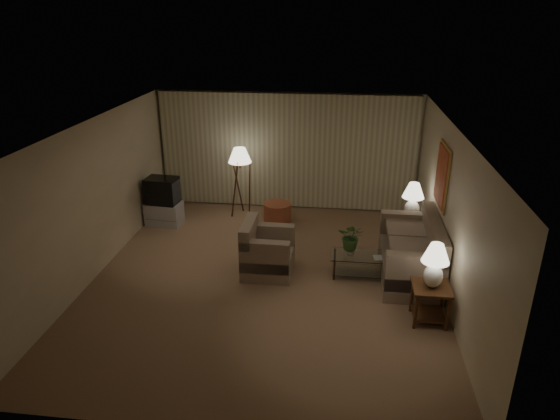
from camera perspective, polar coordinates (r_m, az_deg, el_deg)
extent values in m
plane|color=brown|center=(8.92, -1.65, -7.72)|extent=(7.00, 7.00, 0.00)
cube|color=beige|center=(11.61, 0.85, 6.78)|extent=(6.00, 0.04, 2.70)
cube|color=beige|center=(9.24, -20.48, 1.17)|extent=(0.04, 7.00, 2.70)
cube|color=beige|center=(8.44, 18.84, -0.60)|extent=(0.04, 7.00, 2.70)
cube|color=white|center=(7.92, -1.86, 9.44)|extent=(6.00, 7.00, 0.04)
cube|color=beige|center=(11.54, 0.80, 6.68)|extent=(5.85, 0.12, 2.65)
cube|color=#BA8A41|center=(9.03, 18.07, 3.71)|extent=(0.03, 0.90, 1.10)
cube|color=#A6231E|center=(9.03, 17.92, 3.72)|extent=(0.02, 0.80, 1.00)
cube|color=gray|center=(9.14, 14.47, -6.07)|extent=(1.96, 1.03, 0.45)
cube|color=gray|center=(9.00, -1.38, -5.95)|extent=(0.94, 0.89, 0.40)
cube|color=#33190E|center=(7.84, 16.93, -8.48)|extent=(0.56, 0.56, 0.04)
cube|color=#33190E|center=(8.07, 16.57, -11.29)|extent=(0.47, 0.47, 0.02)
cylinder|color=#33190E|center=(7.76, 15.25, -11.21)|extent=(0.05, 0.05, 0.56)
cylinder|color=#33190E|center=(8.14, 14.84, -9.44)|extent=(0.05, 0.05, 0.56)
cylinder|color=#33190E|center=(7.85, 18.62, -11.24)|extent=(0.05, 0.05, 0.56)
cylinder|color=#33190E|center=(8.22, 18.04, -9.49)|extent=(0.05, 0.05, 0.56)
cube|color=#33190E|center=(10.13, 14.71, -0.98)|extent=(0.55, 0.47, 0.04)
cube|color=#33190E|center=(10.32, 14.46, -3.32)|extent=(0.47, 0.40, 0.02)
cylinder|color=#33190E|center=(10.06, 13.38, -2.90)|extent=(0.05, 0.05, 0.56)
cylinder|color=#33190E|center=(10.39, 13.19, -2.05)|extent=(0.05, 0.05, 0.56)
cylinder|color=#33190E|center=(10.12, 15.93, -3.00)|extent=(0.05, 0.05, 0.56)
cylinder|color=#33190E|center=(10.45, 15.66, -2.15)|extent=(0.05, 0.05, 0.56)
ellipsoid|color=white|center=(7.74, 17.10, -7.21)|extent=(0.28, 0.28, 0.36)
cylinder|color=white|center=(7.64, 17.28, -5.78)|extent=(0.03, 0.03, 0.08)
cone|color=white|center=(7.56, 17.42, -4.69)|extent=(0.41, 0.41, 0.28)
ellipsoid|color=white|center=(10.06, 14.82, 0.09)|extent=(0.29, 0.29, 0.37)
cylinder|color=white|center=(9.98, 14.95, 1.29)|extent=(0.03, 0.03, 0.08)
cone|color=white|center=(9.92, 15.04, 2.19)|extent=(0.42, 0.42, 0.29)
cube|color=silver|center=(8.89, 9.02, -5.13)|extent=(0.98, 0.54, 0.02)
cube|color=silver|center=(9.03, 8.91, -6.86)|extent=(0.91, 0.47, 0.01)
cylinder|color=#422B1A|center=(8.80, 6.21, -6.80)|extent=(0.04, 0.04, 0.40)
cylinder|color=#422B1A|center=(9.15, 6.27, -5.60)|extent=(0.04, 0.04, 0.40)
cylinder|color=#422B1A|center=(8.84, 11.72, -7.02)|extent=(0.04, 0.04, 0.40)
cylinder|color=#422B1A|center=(9.19, 11.55, -5.82)|extent=(0.04, 0.04, 0.40)
cube|color=#B5B5B8|center=(11.20, -13.09, -0.37)|extent=(0.83, 0.60, 0.50)
cube|color=black|center=(11.01, -13.32, 2.18)|extent=(0.74, 0.58, 0.56)
cylinder|color=#33190E|center=(11.09, -4.60, 5.36)|extent=(0.04, 0.04, 0.23)
cone|color=white|center=(11.04, -4.63, 6.27)|extent=(0.51, 0.51, 0.32)
cylinder|color=#965232|center=(11.10, -0.29, -0.22)|extent=(0.69, 0.69, 0.41)
imported|color=white|center=(8.84, 8.08, -4.58)|extent=(0.19, 0.19, 0.16)
imported|color=#3B652D|center=(8.70, 8.20, -2.65)|extent=(0.51, 0.47, 0.50)
imported|color=olive|center=(8.81, 10.68, -5.41)|extent=(0.17, 0.22, 0.02)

